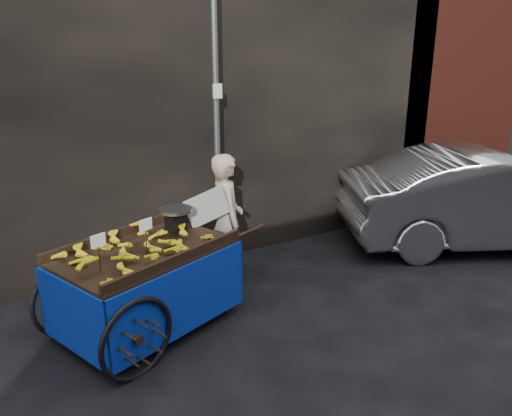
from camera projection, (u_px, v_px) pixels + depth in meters
ground at (247, 313)px, 5.75m from camera, size 80.00×80.00×0.00m
building_wall at (183, 77)px, 7.29m from camera, size 13.50×2.00×5.00m
street_pole at (217, 122)px, 6.33m from camera, size 0.12×0.10×4.00m
banana_cart at (141, 260)px, 5.19m from camera, size 2.66×1.86×1.33m
vendor at (227, 220)px, 6.29m from camera, size 0.93×0.70×1.69m
plastic_bag at (192, 285)px, 6.15m from camera, size 0.28×0.23×0.25m
parked_car at (491, 198)px, 7.55m from camera, size 4.66×3.32×1.46m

